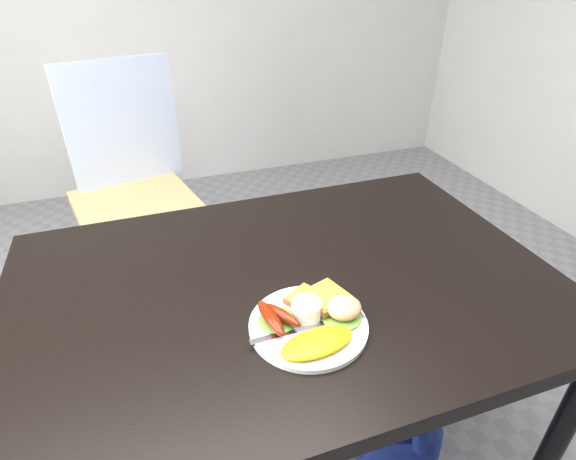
# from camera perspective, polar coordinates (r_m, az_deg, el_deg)

# --- Properties ---
(dining_table) EXTENTS (1.20, 0.80, 0.04)m
(dining_table) POSITION_cam_1_polar(r_m,az_deg,el_deg) (1.01, -0.29, -7.27)
(dining_table) COLOR black
(dining_table) RESTS_ON ground
(dining_chair) EXTENTS (0.56, 0.56, 0.06)m
(dining_chair) POSITION_cam_1_polar(r_m,az_deg,el_deg) (2.02, -18.69, 2.92)
(dining_chair) COLOR tan
(dining_chair) RESTS_ON ground
(person) EXTENTS (0.69, 0.58, 1.62)m
(person) POSITION_cam_1_polar(r_m,az_deg,el_deg) (1.43, -5.86, 8.60)
(person) COLOR navy
(person) RESTS_ON ground
(plate) EXTENTS (0.23, 0.23, 0.01)m
(plate) POSITION_cam_1_polar(r_m,az_deg,el_deg) (0.88, 2.60, -12.01)
(plate) COLOR white
(plate) RESTS_ON dining_table
(lettuce_left) EXTENTS (0.09, 0.08, 0.01)m
(lettuce_left) POSITION_cam_1_polar(r_m,az_deg,el_deg) (0.88, -1.28, -11.36)
(lettuce_left) COLOR #458D21
(lettuce_left) RESTS_ON plate
(lettuce_right) EXTENTS (0.09, 0.08, 0.01)m
(lettuce_right) POSITION_cam_1_polar(r_m,az_deg,el_deg) (0.89, 6.85, -11.02)
(lettuce_right) COLOR #4D9231
(lettuce_right) RESTS_ON plate
(omelette) EXTENTS (0.15, 0.08, 0.02)m
(omelette) POSITION_cam_1_polar(r_m,az_deg,el_deg) (0.83, 3.72, -14.10)
(omelette) COLOR gold
(omelette) RESTS_ON plate
(sausage_a) EXTENTS (0.04, 0.11, 0.03)m
(sausage_a) POSITION_cam_1_polar(r_m,az_deg,el_deg) (0.86, -2.19, -11.09)
(sausage_a) COLOR maroon
(sausage_a) RESTS_ON lettuce_left
(sausage_b) EXTENTS (0.07, 0.09, 0.02)m
(sausage_b) POSITION_cam_1_polar(r_m,az_deg,el_deg) (0.87, -0.81, -10.73)
(sausage_b) COLOR #5D2C0B
(sausage_b) RESTS_ON lettuce_left
(ramekin) EXTENTS (0.07, 0.07, 0.03)m
(ramekin) POSITION_cam_1_polar(r_m,az_deg,el_deg) (0.88, 2.36, -10.09)
(ramekin) COLOR white
(ramekin) RESTS_ON plate
(toast_a) EXTENTS (0.10, 0.10, 0.01)m
(toast_a) POSITION_cam_1_polar(r_m,az_deg,el_deg) (0.92, 2.40, -8.83)
(toast_a) COLOR brown
(toast_a) RESTS_ON plate
(toast_b) EXTENTS (0.10, 0.10, 0.01)m
(toast_b) POSITION_cam_1_polar(r_m,az_deg,el_deg) (0.91, 4.85, -8.49)
(toast_b) COLOR #955F29
(toast_b) RESTS_ON toast_a
(potato_salad) EXTENTS (0.07, 0.07, 0.04)m
(potato_salad) POSITION_cam_1_polar(r_m,az_deg,el_deg) (0.88, 7.11, -9.76)
(potato_salad) COLOR beige
(potato_salad) RESTS_ON lettuce_right
(fork) EXTENTS (0.17, 0.02, 0.00)m
(fork) POSITION_cam_1_polar(r_m,az_deg,el_deg) (0.86, 0.74, -12.77)
(fork) COLOR #ADAFB7
(fork) RESTS_ON plate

